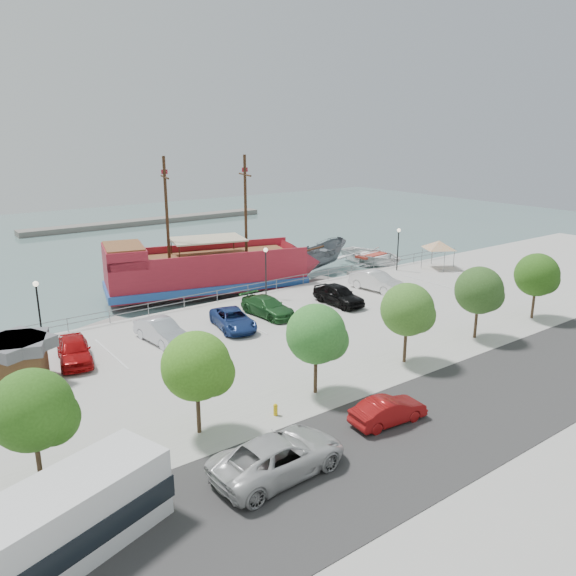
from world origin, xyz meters
TOP-DOWN VIEW (x-y plane):
  - ground at (0.00, 0.00)m, footprint 160.00×160.00m
  - street at (0.00, -16.00)m, footprint 100.00×8.00m
  - sidewalk at (0.00, -10.00)m, footprint 100.00×4.00m
  - seawall_railing at (0.00, 7.80)m, footprint 50.00×0.06m
  - far_shore at (10.00, 55.00)m, footprint 40.00×3.00m
  - pirate_ship at (-0.57, 12.82)m, footprint 21.23×10.45m
  - patrol_boat at (12.26, 13.93)m, footprint 8.02×4.50m
  - speedboat at (18.69, 12.78)m, footprint 6.51×8.59m
  - dock_west at (-14.05, 9.20)m, footprint 6.57×3.92m
  - dock_mid at (6.77, 9.20)m, footprint 7.51×3.85m
  - dock_east at (16.43, 9.20)m, footprint 7.35×3.27m
  - shed at (-20.63, 0.73)m, footprint 4.16×4.16m
  - canopy_tent at (20.13, 4.74)m, footprint 4.82×4.82m
  - street_van at (-13.87, -14.85)m, footprint 6.03×2.98m
  - street_sedan at (-7.19, -14.58)m, footprint 4.06×1.75m
  - shuttle_bus at (-22.39, -14.50)m, footprint 8.02×4.90m
  - fire_hydrant at (-11.19, -10.80)m, footprint 0.23×0.23m
  - lamp_post_left at (-18.00, 6.50)m, footprint 0.36×0.36m
  - lamp_post_mid at (0.00, 6.50)m, footprint 0.36×0.36m
  - lamp_post_right at (16.00, 6.50)m, footprint 0.36×0.36m
  - tree_a at (-21.85, -10.07)m, footprint 3.30×3.20m
  - tree_b at (-14.85, -10.07)m, footprint 3.30×3.20m
  - tree_c at (-7.85, -10.07)m, footprint 3.30×3.20m
  - tree_d at (-0.85, -10.07)m, footprint 3.30×3.20m
  - tree_e at (6.15, -10.07)m, footprint 3.30×3.20m
  - tree_f at (13.15, -10.07)m, footprint 3.30×3.20m
  - parked_car_a at (-17.22, 1.94)m, footprint 2.73×4.91m
  - parked_car_b at (-11.53, 1.95)m, footprint 2.21×4.93m
  - parked_car_c at (-6.28, 1.44)m, footprint 3.20×5.28m
  - parked_car_d at (-2.68, 2.35)m, footprint 2.46×5.15m
  - parked_car_e at (3.59, 1.31)m, footprint 1.98×4.87m
  - parked_car_f at (9.06, 2.46)m, footprint 2.44×5.27m

SIDE VIEW (x-z plane):
  - ground at x=0.00m, z-range -1.00..-1.00m
  - dock_west at x=-14.05m, z-range -1.00..-0.64m
  - dock_east at x=16.43m, z-range -1.00..-0.59m
  - dock_mid at x=6.77m, z-range -1.00..-0.59m
  - far_shore at x=10.00m, z-range -1.00..-0.20m
  - speedboat at x=18.69m, z-range -1.00..0.67m
  - street at x=0.00m, z-range -0.01..0.03m
  - sidewalk at x=0.00m, z-range -0.01..0.04m
  - fire_hydrant at x=-11.19m, z-range 0.03..0.69m
  - patrol_boat at x=12.26m, z-range -1.00..1.93m
  - seawall_railing at x=0.00m, z-range 0.03..1.03m
  - street_sedan at x=-7.19m, z-range 0.00..1.30m
  - parked_car_c at x=-6.28m, z-range 0.00..1.37m
  - parked_car_d at x=-2.68m, z-range 0.00..1.45m
  - parked_car_b at x=-11.53m, z-range 0.00..1.57m
  - parked_car_a at x=-17.22m, z-range 0.00..1.58m
  - street_van at x=-13.87m, z-range 0.00..1.65m
  - parked_car_e at x=3.59m, z-range 0.00..1.66m
  - parked_car_f at x=9.06m, z-range 0.00..1.67m
  - pirate_ship at x=-0.57m, z-range -5.37..7.77m
  - shuttle_bus at x=-22.39m, z-range -0.04..2.62m
  - shed at x=-20.63m, z-range 0.09..2.76m
  - canopy_tent at x=20.13m, z-range 1.21..4.48m
  - lamp_post_left at x=-18.00m, z-range 0.80..5.08m
  - lamp_post_mid at x=0.00m, z-range 0.80..5.08m
  - lamp_post_right at x=16.00m, z-range 0.80..5.08m
  - tree_a at x=-21.85m, z-range 0.80..5.80m
  - tree_b at x=-14.85m, z-range 0.80..5.80m
  - tree_c at x=-7.85m, z-range 0.80..5.80m
  - tree_d at x=-0.85m, z-range 0.80..5.80m
  - tree_e at x=6.15m, z-range 0.80..5.80m
  - tree_f at x=13.15m, z-range 0.80..5.80m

